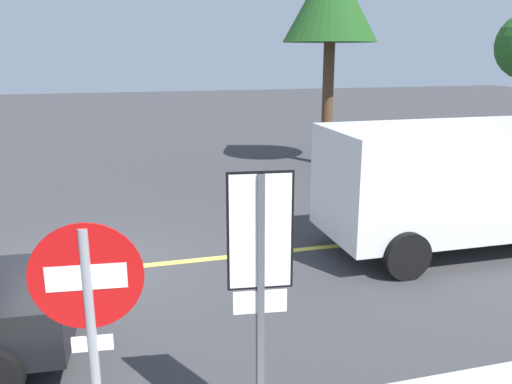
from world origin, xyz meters
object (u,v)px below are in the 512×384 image
(tree_left_verge, at_px, (331,0))
(stop_sign, at_px, (91,325))
(white_van, at_px, (468,178))
(speed_limit_sign, at_px, (260,262))

(tree_left_verge, bearing_deg, stop_sign, -119.70)
(stop_sign, xyz_separation_m, white_van, (6.23, 4.26, -0.33))
(stop_sign, distance_m, white_van, 7.55)
(stop_sign, xyz_separation_m, speed_limit_sign, (1.32, 0.39, 0.17))
(white_van, height_order, tree_left_verge, tree_left_verge)
(speed_limit_sign, bearing_deg, white_van, 38.24)
(stop_sign, distance_m, tree_left_verge, 13.80)
(speed_limit_sign, relative_size, white_van, 0.48)
(tree_left_verge, bearing_deg, speed_limit_sign, -115.31)
(speed_limit_sign, height_order, white_van, speed_limit_sign)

